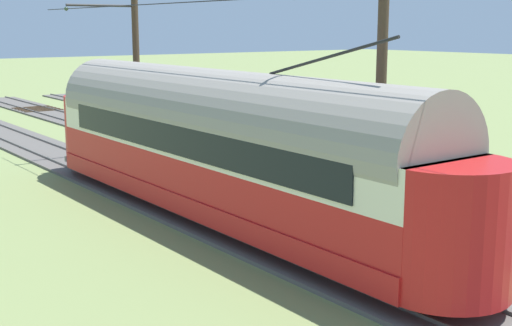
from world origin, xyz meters
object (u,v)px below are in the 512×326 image
catenary_pole_foreground (135,74)px  catenary_pole_mid_near (378,102)px  switch_stand (378,138)px  vintage_streetcar (218,143)px  track_end_bumper (283,134)px

catenary_pole_foreground → catenary_pole_mid_near: size_ratio=1.00×
catenary_pole_foreground → switch_stand: catenary_pole_foreground is taller
vintage_streetcar → track_end_bumper: 14.10m
catenary_pole_mid_near → vintage_streetcar: bearing=-49.4°
catenary_pole_foreground → catenary_pole_mid_near: 14.01m
catenary_pole_mid_near → switch_stand: bearing=-136.3°
vintage_streetcar → switch_stand: size_ratio=14.90×
vintage_streetcar → catenary_pole_mid_near: bearing=130.6°
switch_stand → track_end_bumper: bearing=-73.3°
catenary_pole_foreground → catenary_pole_mid_near: same height
catenary_pole_mid_near → track_end_bumper: catenary_pole_mid_near is taller
catenary_pole_mid_near → track_end_bumper: size_ratio=3.71×
catenary_pole_foreground → track_end_bumper: catenary_pole_foreground is taller
catenary_pole_foreground → track_end_bumper: size_ratio=3.71×
catenary_pole_mid_near → switch_stand: 12.27m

